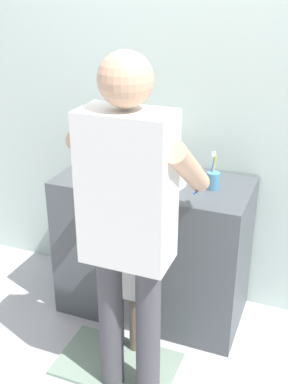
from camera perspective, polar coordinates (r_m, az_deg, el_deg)
ground_plane at (r=2.94m, az=-1.13°, el=-16.83°), size 14.00×14.00×0.00m
back_wall at (r=2.86m, az=3.57°, el=12.46°), size 4.40×0.08×2.70m
vanity_cabinet at (r=2.91m, az=1.10°, el=-6.60°), size 1.10×0.54×0.88m
sink_basin at (r=2.67m, az=1.03°, el=2.43°), size 0.39×0.39×0.11m
faucet at (r=2.87m, az=2.70°, el=4.50°), size 0.18×0.14×0.18m
toothbrush_cup at (r=2.60m, az=8.25°, el=1.50°), size 0.07×0.07×0.21m
soap_bottle at (r=2.87m, az=-4.47°, el=4.20°), size 0.06×0.06×0.17m
bath_mat at (r=2.76m, az=-3.26°, el=-19.81°), size 0.64×0.40×0.02m
child_toddler at (r=2.56m, az=-2.11°, el=-9.76°), size 0.26×0.26×0.84m
adult_parent at (r=2.06m, az=-1.81°, el=-2.19°), size 0.52×0.55×1.69m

